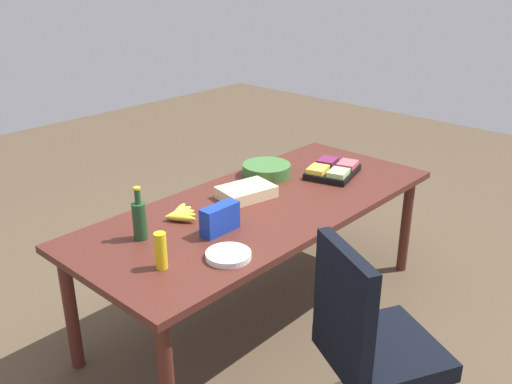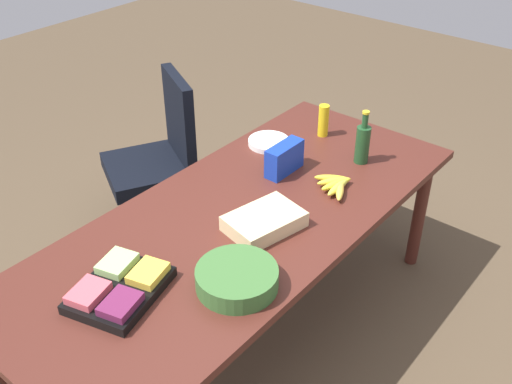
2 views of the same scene
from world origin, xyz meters
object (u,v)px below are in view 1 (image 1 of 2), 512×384
object	(u,v)px
fruit_platter	(333,170)
salad_bowl	(267,170)
wine_bottle	(139,219)
chip_bag_blue	(220,219)
banana_bunch	(180,214)
office_chair	(371,364)
paper_plate_stack	(228,255)
sheet_cake	(246,192)
conference_table	(262,214)
mustard_bottle	(161,251)

from	to	relation	value
fruit_platter	salad_bowl	xyz separation A→B (m)	(-0.31, 0.31, 0.01)
wine_bottle	chip_bag_blue	distance (m)	0.41
fruit_platter	banana_bunch	xyz separation A→B (m)	(-1.12, 0.23, -0.01)
office_chair	paper_plate_stack	world-z (taller)	office_chair
sheet_cake	banana_bunch	xyz separation A→B (m)	(-0.46, 0.07, -0.01)
wine_bottle	salad_bowl	distance (m)	1.11
conference_table	banana_bunch	distance (m)	0.50
banana_bunch	mustard_bottle	bearing A→B (deg)	-139.31
mustard_bottle	salad_bowl	xyz separation A→B (m)	(1.22, 0.43, -0.05)
banana_bunch	salad_bowl	world-z (taller)	salad_bowl
paper_plate_stack	salad_bowl	world-z (taller)	salad_bowl
salad_bowl	sheet_cake	bearing A→B (deg)	-156.91
paper_plate_stack	office_chair	bearing A→B (deg)	-73.55
chip_bag_blue	mustard_bottle	world-z (taller)	mustard_bottle
conference_table	mustard_bottle	world-z (taller)	mustard_bottle
sheet_cake	salad_bowl	size ratio (longest dim) A/B	1.01
conference_table	sheet_cake	size ratio (longest dim) A/B	7.21
conference_table	office_chair	distance (m)	1.12
sheet_cake	fruit_platter	world-z (taller)	fruit_platter
mustard_bottle	salad_bowl	world-z (taller)	mustard_bottle
wine_bottle	mustard_bottle	xyz separation A→B (m)	(-0.11, -0.31, -0.02)
sheet_cake	wine_bottle	size ratio (longest dim) A/B	1.13
sheet_cake	salad_bowl	distance (m)	0.38
office_chair	mustard_bottle	distance (m)	1.08
chip_bag_blue	paper_plate_stack	bearing A→B (deg)	-126.24
paper_plate_stack	mustard_bottle	xyz separation A→B (m)	(-0.27, 0.16, 0.07)
sheet_cake	wine_bottle	world-z (taller)	wine_bottle
conference_table	wine_bottle	size ratio (longest dim) A/B	8.14
salad_bowl	fruit_platter	bearing A→B (deg)	-45.16
sheet_cake	banana_bunch	distance (m)	0.46
sheet_cake	wine_bottle	xyz separation A→B (m)	(-0.75, 0.03, 0.07)
office_chair	wine_bottle	size ratio (longest dim) A/B	3.49
conference_table	office_chair	world-z (taller)	office_chair
mustard_bottle	banana_bunch	bearing A→B (deg)	40.69
fruit_platter	chip_bag_blue	size ratio (longest dim) A/B	1.92
sheet_cake	mustard_bottle	xyz separation A→B (m)	(-0.87, -0.28, 0.05)
fruit_platter	salad_bowl	bearing A→B (deg)	134.84
office_chair	chip_bag_blue	xyz separation A→B (m)	(-0.04, 0.92, 0.44)
wine_bottle	chip_bag_blue	world-z (taller)	wine_bottle
paper_plate_stack	fruit_platter	size ratio (longest dim) A/B	0.52
paper_plate_stack	fruit_platter	bearing A→B (deg)	12.74
wine_bottle	office_chair	bearing A→B (deg)	-72.72
conference_table	chip_bag_blue	distance (m)	0.45
salad_bowl	banana_bunch	bearing A→B (deg)	-174.29
wine_bottle	banana_bunch	distance (m)	0.31
office_chair	mustard_bottle	xyz separation A→B (m)	(-0.48, 0.86, 0.45)
wine_bottle	mustard_bottle	size ratio (longest dim) A/B	1.59
wine_bottle	salad_bowl	xyz separation A→B (m)	(1.11, 0.12, -0.07)
conference_table	fruit_platter	world-z (taller)	fruit_platter
paper_plate_stack	mustard_bottle	distance (m)	0.33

